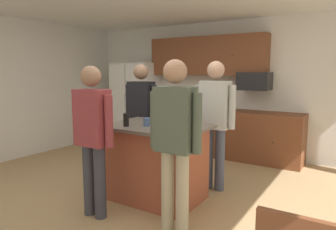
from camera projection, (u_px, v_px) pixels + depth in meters
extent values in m
plane|color=tan|center=(146.00, 198.00, 4.00)|extent=(7.04, 7.04, 0.00)
cube|color=white|center=(229.00, 88.00, 6.17)|extent=(6.40, 0.10, 2.60)
cube|color=white|center=(0.00, 90.00, 5.51)|extent=(0.10, 5.60, 2.60)
cube|color=brown|center=(207.00, 56.00, 6.13)|extent=(2.40, 0.35, 0.75)
sphere|color=#4C3823|center=(232.00, 55.00, 5.65)|extent=(0.04, 0.04, 0.04)
cube|color=brown|center=(252.00, 136.00, 5.70)|extent=(1.80, 0.60, 0.90)
sphere|color=#4C3823|center=(273.00, 142.00, 5.20)|extent=(0.04, 0.04, 0.04)
cube|color=white|center=(137.00, 104.00, 6.94)|extent=(0.91, 0.70, 1.81)
cube|color=white|center=(118.00, 105.00, 6.75)|extent=(0.43, 0.04, 1.73)
cube|color=white|center=(134.00, 106.00, 6.51)|extent=(0.43, 0.04, 1.73)
cylinder|color=#B2B2B7|center=(125.00, 101.00, 6.60)|extent=(0.02, 0.02, 0.35)
cube|color=black|center=(254.00, 81.00, 5.58)|extent=(0.56, 0.40, 0.32)
cube|color=#9E4C33|center=(155.00, 164.00, 3.96)|extent=(1.14, 0.78, 0.92)
cube|color=#60564C|center=(155.00, 127.00, 3.89)|extent=(1.28, 0.92, 0.04)
cylinder|color=tan|center=(168.00, 191.00, 3.15)|extent=(0.13, 0.13, 0.85)
cylinder|color=tan|center=(182.00, 194.00, 3.06)|extent=(0.13, 0.13, 0.85)
cube|color=#4C5647|center=(175.00, 120.00, 3.00)|extent=(0.38, 0.22, 0.63)
sphere|color=tan|center=(175.00, 71.00, 2.94)|extent=(0.23, 0.23, 0.23)
cylinder|color=#4C5647|center=(155.00, 119.00, 3.13)|extent=(0.09, 0.09, 0.57)
cylinder|color=#4C5647|center=(197.00, 124.00, 2.88)|extent=(0.09, 0.09, 0.57)
cylinder|color=#383842|center=(89.00, 179.00, 3.52)|extent=(0.13, 0.13, 0.82)
cylinder|color=#383842|center=(100.00, 182.00, 3.43)|extent=(0.13, 0.13, 0.82)
cube|color=maroon|center=(92.00, 118.00, 3.37)|extent=(0.38, 0.22, 0.61)
sphere|color=#8C664C|center=(91.00, 76.00, 3.31)|extent=(0.22, 0.22, 0.22)
cylinder|color=maroon|center=(77.00, 118.00, 3.50)|extent=(0.09, 0.09, 0.55)
cylinder|color=maroon|center=(109.00, 121.00, 3.25)|extent=(0.09, 0.09, 0.55)
cylinder|color=tan|center=(137.00, 149.00, 4.86)|extent=(0.13, 0.13, 0.84)
cylinder|color=tan|center=(146.00, 150.00, 4.77)|extent=(0.13, 0.13, 0.84)
cube|color=black|center=(141.00, 102.00, 4.71)|extent=(0.38, 0.22, 0.63)
sphere|color=#8C664C|center=(141.00, 72.00, 4.65)|extent=(0.23, 0.23, 0.23)
cylinder|color=black|center=(129.00, 103.00, 4.84)|extent=(0.09, 0.09, 0.57)
cylinder|color=black|center=(154.00, 105.00, 4.59)|extent=(0.09, 0.09, 0.57)
cylinder|color=#4C5166|center=(208.00, 158.00, 4.33)|extent=(0.13, 0.13, 0.86)
cylinder|color=#4C5166|center=(220.00, 160.00, 4.24)|extent=(0.13, 0.13, 0.86)
cube|color=#B7B7B2|center=(215.00, 105.00, 4.18)|extent=(0.38, 0.22, 0.64)
sphere|color=tan|center=(216.00, 70.00, 4.11)|extent=(0.23, 0.23, 0.23)
cylinder|color=#B7B7B2|center=(199.00, 105.00, 4.31)|extent=(0.09, 0.09, 0.58)
cylinder|color=#B7B7B2|center=(232.00, 107.00, 4.05)|extent=(0.09, 0.09, 0.58)
cylinder|color=#4C6B99|center=(178.00, 126.00, 3.56)|extent=(0.09, 0.09, 0.09)
torus|color=#4C6B99|center=(183.00, 126.00, 3.53)|extent=(0.06, 0.01, 0.06)
cylinder|color=black|center=(178.00, 119.00, 3.93)|extent=(0.07, 0.07, 0.13)
cylinder|color=black|center=(126.00, 120.00, 3.79)|extent=(0.07, 0.07, 0.16)
cylinder|color=black|center=(152.00, 118.00, 3.99)|extent=(0.07, 0.07, 0.14)
cylinder|color=black|center=(171.00, 116.00, 4.08)|extent=(0.07, 0.07, 0.17)
cylinder|color=#4C6B99|center=(147.00, 122.00, 3.81)|extent=(0.08, 0.08, 0.10)
torus|color=#4C6B99|center=(150.00, 122.00, 3.78)|extent=(0.06, 0.01, 0.06)
cylinder|color=#311B19|center=(156.00, 125.00, 3.51)|extent=(0.07, 0.07, 0.14)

